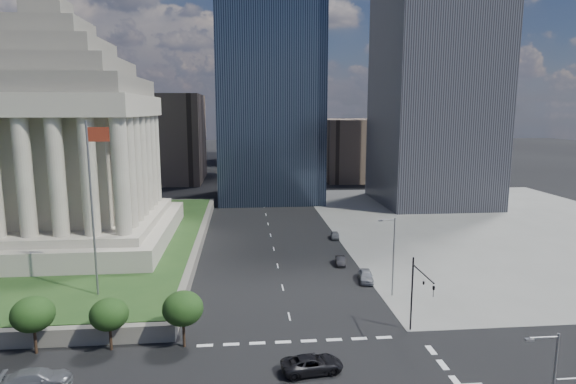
{
  "coord_description": "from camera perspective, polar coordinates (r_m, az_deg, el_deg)",
  "views": [
    {
      "loc": [
        -4.96,
        -30.98,
        23.04
      ],
      "look_at": [
        -0.32,
        18.09,
        14.63
      ],
      "focal_mm": 30.0,
      "sensor_mm": 36.0,
      "label": 1
    }
  ],
  "objects": [
    {
      "name": "traffic_signal_ne",
      "position": [
        51.16,
        15.22,
        -11.02
      ],
      "size": [
        0.3,
        5.74,
        8.0
      ],
      "color": "black",
      "rests_on": "ground"
    },
    {
      "name": "suv_grey",
      "position": [
        48.07,
        -27.59,
        -19.05
      ],
      "size": [
        5.84,
        3.11,
        1.61
      ],
      "primitive_type": "imported",
      "rotation": [
        0.0,
        0.0,
        1.73
      ],
      "color": "#5B5D63",
      "rests_on": "ground"
    },
    {
      "name": "building_filler_nw",
      "position": [
        163.17,
        -14.3,
        6.21
      ],
      "size": [
        24.0,
        30.0,
        28.0
      ],
      "primitive_type": "cube",
      "color": "brown",
      "rests_on": "ground"
    },
    {
      "name": "parked_sedan_far",
      "position": [
        87.96,
        5.59,
        -5.12
      ],
      "size": [
        2.05,
        3.88,
        1.26
      ],
      "primitive_type": "imported",
      "rotation": [
        0.0,
        0.0,
        -0.16
      ],
      "color": "slate",
      "rests_on": "ground"
    },
    {
      "name": "parked_sedan_near",
      "position": [
        67.27,
        9.22,
        -9.77
      ],
      "size": [
        2.53,
        4.84,
        1.57
      ],
      "primitive_type": "imported",
      "rotation": [
        0.0,
        0.0,
        -0.15
      ],
      "color": "gray",
      "rests_on": "ground"
    },
    {
      "name": "war_memorial",
      "position": [
        84.16,
        -25.83,
        7.61
      ],
      "size": [
        34.0,
        34.0,
        39.0
      ],
      "primitive_type": null,
      "color": "gray",
      "rests_on": "plaza_lawn"
    },
    {
      "name": "flagpole",
      "position": [
        58.36,
        -22.11,
        -0.83
      ],
      "size": [
        2.52,
        0.24,
        20.0
      ],
      "color": "slate",
      "rests_on": "plaza_lawn"
    },
    {
      "name": "plaza_terrace",
      "position": [
        93.01,
        -30.85,
        -5.49
      ],
      "size": [
        66.0,
        70.0,
        1.8
      ],
      "primitive_type": "cube",
      "color": "#605A52",
      "rests_on": "ground"
    },
    {
      "name": "sidewalk_ne",
      "position": [
        106.79,
        23.31,
        -3.57
      ],
      "size": [
        68.0,
        90.0,
        0.03
      ],
      "primitive_type": "cube",
      "color": "slate",
      "rests_on": "ground"
    },
    {
      "name": "building_filler_ne",
      "position": [
        165.68,
        7.54,
        5.09
      ],
      "size": [
        20.0,
        30.0,
        20.0
      ],
      "primitive_type": "cube",
      "color": "brown",
      "rests_on": "ground"
    },
    {
      "name": "plaza_lawn",
      "position": [
        92.79,
        -30.9,
        -4.92
      ],
      "size": [
        64.0,
        68.0,
        0.1
      ],
      "primitive_type": "cube",
      "color": "#213E19",
      "rests_on": "plaza_terrace"
    },
    {
      "name": "pickup_truck",
      "position": [
        45.42,
        2.89,
        -19.69
      ],
      "size": [
        5.84,
        3.3,
        1.54
      ],
      "primitive_type": "imported",
      "rotation": [
        0.0,
        0.0,
        1.71
      ],
      "color": "black",
      "rests_on": "ground"
    },
    {
      "name": "parked_sedan_mid",
      "position": [
        73.61,
        6.22,
        -8.11
      ],
      "size": [
        1.68,
        3.83,
        1.22
      ],
      "primitive_type": "imported",
      "rotation": [
        0.0,
        0.0,
        -0.11
      ],
      "color": "black",
      "rests_on": "ground"
    },
    {
      "name": "midrise_glass",
      "position": [
        126.36,
        -2.29,
        12.83
      ],
      "size": [
        26.0,
        26.0,
        60.0
      ],
      "primitive_type": "cube",
      "color": "black",
      "rests_on": "ground"
    },
    {
      "name": "ground",
      "position": [
        133.08,
        -3.18,
        -0.3
      ],
      "size": [
        500.0,
        500.0,
        0.0
      ],
      "primitive_type": "plane",
      "color": "black",
      "rests_on": "ground"
    },
    {
      "name": "street_lamp_north",
      "position": [
        61.4,
        12.26,
        -6.99
      ],
      "size": [
        2.13,
        0.22,
        10.0
      ],
      "color": "slate",
      "rests_on": "ground"
    }
  ]
}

